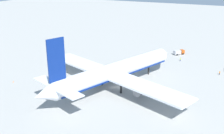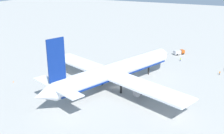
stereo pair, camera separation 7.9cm
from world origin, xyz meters
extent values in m
plane|color=#9E9E99|center=(0.00, 0.00, 0.00)|extent=(600.00, 600.00, 0.00)
cylinder|color=silver|center=(0.00, 0.00, 6.81)|extent=(54.74, 24.03, 6.26)
cone|color=silver|center=(28.72, -9.87, 6.81)|extent=(6.73, 7.43, 6.14)
cone|color=silver|center=(-29.31, 10.07, 6.81)|extent=(7.86, 7.66, 5.95)
cube|color=navy|center=(-24.46, 8.40, 16.69)|extent=(5.84, 2.42, 13.50)
cube|color=silver|center=(-22.94, 14.36, 8.07)|extent=(7.54, 11.25, 0.36)
cube|color=silver|center=(-26.92, 2.77, 8.07)|extent=(7.54, 11.25, 0.36)
cube|color=silver|center=(3.26, 18.07, 5.87)|extent=(18.27, 31.33, 0.70)
cylinder|color=slate|center=(2.74, 13.48, 3.64)|extent=(6.24, 5.29, 3.78)
cube|color=silver|center=(-8.53, -16.26, 5.87)|extent=(18.27, 31.33, 0.70)
cylinder|color=slate|center=(-6.12, -12.32, 3.68)|extent=(5.77, 5.07, 3.70)
cylinder|color=black|center=(18.45, -6.34, 1.84)|extent=(0.70, 0.70, 3.68)
cylinder|color=black|center=(-0.97, 5.76, 1.84)|extent=(0.70, 0.70, 3.68)
cylinder|color=black|center=(-4.30, -3.95, 1.84)|extent=(0.70, 0.70, 3.68)
cube|color=navy|center=(0.00, 0.00, 5.09)|extent=(52.53, 23.01, 0.50)
cube|color=#BF4C14|center=(55.82, -11.95, 1.38)|extent=(2.84, 2.91, 1.87)
cube|color=#B2B2B7|center=(53.12, -9.93, 1.42)|extent=(4.44, 4.11, 1.93)
cube|color=black|center=(56.34, -12.34, 1.85)|extent=(1.19, 1.55, 0.82)
cylinder|color=black|center=(56.34, -10.94, 0.45)|extent=(0.90, 0.78, 0.90)
cylinder|color=black|center=(55.00, -12.73, 0.45)|extent=(0.90, 0.78, 0.90)
cylinder|color=black|center=(53.14, -8.55, 0.45)|extent=(0.90, 0.78, 0.90)
cylinder|color=black|center=(51.80, -10.33, 0.45)|extent=(0.90, 0.78, 0.90)
cylinder|color=#3F3F47|center=(32.03, -33.87, 0.42)|extent=(0.45, 0.45, 0.84)
cylinder|color=orange|center=(32.03, -33.87, 1.15)|extent=(0.56, 0.56, 0.63)
sphere|color=tan|center=(32.03, -33.87, 1.58)|extent=(0.23, 0.23, 0.23)
cylinder|color=navy|center=(43.33, -14.12, 0.42)|extent=(0.38, 0.38, 0.84)
cylinder|color=#B2F219|center=(43.33, -14.12, 1.16)|extent=(0.48, 0.48, 0.63)
sphere|color=tan|center=(43.33, -14.12, 1.59)|extent=(0.23, 0.23, 0.23)
cone|color=orange|center=(-14.99, 38.99, 0.28)|extent=(0.36, 0.36, 0.55)
cone|color=orange|center=(15.05, 44.70, 0.28)|extent=(0.36, 0.36, 0.55)
camera|label=1|loc=(-85.95, -42.24, 41.90)|focal=43.24mm
camera|label=2|loc=(-85.91, -42.31, 41.90)|focal=43.24mm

